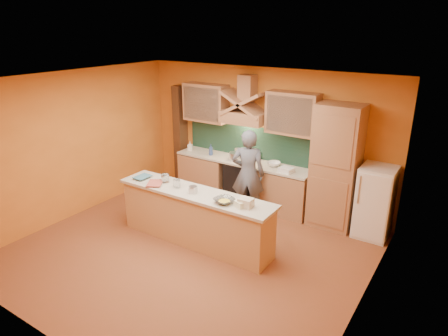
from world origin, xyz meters
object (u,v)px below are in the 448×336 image
Objects in this scene: person at (248,174)px; mixing_bowl at (224,201)px; fridge at (375,202)px; stove at (242,181)px; kitchen_scale at (193,190)px.

person reaches higher than mixing_bowl.
fridge is at bearing 47.44° from mixing_bowl.
fridge is at bearing 0.00° from stove.
mixing_bowl is at bearing 85.79° from person.
kitchen_scale is at bearing 175.82° from mixing_bowl.
kitchen_scale is (-0.23, -1.42, 0.12)m from person.
kitchen_scale is 0.65m from mixing_bowl.
kitchen_scale is (0.21, -1.96, 0.55)m from stove.
fridge reaches higher than kitchen_scale.
stove is 2.89× the size of mixing_bowl.
kitchen_scale is at bearing -83.80° from stove.
kitchen_scale reaches higher than mixing_bowl.
person is 1.53m from mixing_bowl.
mixing_bowl is at bearing -66.82° from stove.
stove is 2.25m from mixing_bowl.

